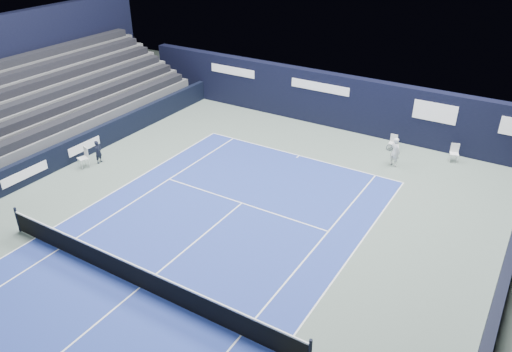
{
  "coord_description": "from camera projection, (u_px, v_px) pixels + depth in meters",
  "views": [
    {
      "loc": [
        10.21,
        -9.07,
        11.51
      ],
      "look_at": [
        0.47,
        6.81,
        1.3
      ],
      "focal_mm": 35.0,
      "sensor_mm": 36.0,
      "label": 1
    }
  ],
  "objects": [
    {
      "name": "ground",
      "position": [
        177.0,
        257.0,
        18.49
      ],
      "size": [
        48.0,
        48.0,
        0.0
      ],
      "primitive_type": "plane",
      "color": "#55655C",
      "rests_on": "ground"
    },
    {
      "name": "court_surface",
      "position": [
        140.0,
        288.0,
        16.99
      ],
      "size": [
        10.97,
        23.77,
        0.01
      ],
      "primitive_type": "cube",
      "color": "navy",
      "rests_on": "ground"
    },
    {
      "name": "enclosure_wall_right",
      "position": [
        505.0,
        274.0,
        16.24
      ],
      "size": [
        0.3,
        22.0,
        1.8
      ],
      "primitive_type": "cube",
      "color": "black",
      "rests_on": "ground"
    },
    {
      "name": "folding_chair_back_a",
      "position": [
        393.0,
        141.0,
        26.31
      ],
      "size": [
        0.38,
        0.37,
        0.84
      ],
      "rotation": [
        0.0,
        0.0,
        0.02
      ],
      "color": "silver",
      "rests_on": "ground"
    },
    {
      "name": "folding_chair_back_b",
      "position": [
        454.0,
        151.0,
        25.11
      ],
      "size": [
        0.51,
        0.5,
        0.94
      ],
      "rotation": [
        0.0,
        0.0,
        0.29
      ],
      "color": "silver",
      "rests_on": "ground"
    },
    {
      "name": "line_judge_chair",
      "position": [
        84.0,
        156.0,
        24.55
      ],
      "size": [
        0.56,
        0.55,
        1.03
      ],
      "rotation": [
        0.0,
        0.0,
        -0.29
      ],
      "color": "white",
      "rests_on": "ground"
    },
    {
      "name": "line_judge",
      "position": [
        98.0,
        152.0,
        24.91
      ],
      "size": [
        0.33,
        0.46,
        1.19
      ],
      "primitive_type": "imported",
      "rotation": [
        0.0,
        0.0,
        1.69
      ],
      "color": "black",
      "rests_on": "ground"
    },
    {
      "name": "court_markings",
      "position": [
        140.0,
        287.0,
        16.99
      ],
      "size": [
        11.03,
        23.83,
        0.0
      ],
      "color": "white",
      "rests_on": "court_surface"
    },
    {
      "name": "tennis_net",
      "position": [
        138.0,
        276.0,
        16.75
      ],
      "size": [
        12.9,
        0.1,
        1.1
      ],
      "color": "black",
      "rests_on": "ground"
    },
    {
      "name": "back_sponsor_wall",
      "position": [
        337.0,
        101.0,
        28.58
      ],
      "size": [
        26.0,
        0.63,
        3.1
      ],
      "color": "black",
      "rests_on": "ground"
    },
    {
      "name": "side_barrier_left",
      "position": [
        82.0,
        146.0,
        25.53
      ],
      "size": [
        0.33,
        22.0,
        1.2
      ],
      "color": "black",
      "rests_on": "ground"
    },
    {
      "name": "spectator_stand",
      "position": [
        44.0,
        101.0,
        27.37
      ],
      "size": [
        6.0,
        18.0,
        6.4
      ],
      "color": "#474749",
      "rests_on": "ground"
    },
    {
      "name": "tennis_player",
      "position": [
        395.0,
        152.0,
        24.58
      ],
      "size": [
        0.64,
        0.88,
        1.5
      ],
      "color": "silver",
      "rests_on": "ground"
    }
  ]
}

